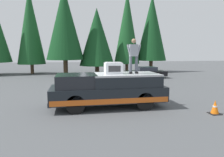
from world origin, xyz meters
TOP-DOWN VIEW (x-y plane):
  - ground_plane at (0.00, 0.00)m, footprint 90.00×90.00m
  - pickup_truck at (-0.49, -0.19)m, footprint 2.01×5.54m
  - compressor_unit at (-0.45, -0.46)m, footprint 0.65×0.84m
  - person_on_truck_bed at (-0.56, -1.45)m, footprint 0.29×0.72m
  - parked_car_black at (10.11, -5.93)m, footprint 1.64×4.10m
  - traffic_cone at (-2.52, -4.60)m, footprint 0.47×0.47m
  - conifer_far_left at (16.45, -8.89)m, footprint 3.93×3.93m
  - conifer_left at (16.21, -5.49)m, footprint 3.27×3.27m
  - conifer_center_left at (15.63, -1.54)m, footprint 4.33×4.33m
  - conifer_center_right at (15.15, 2.26)m, footprint 4.34×4.34m
  - conifer_right at (16.77, 6.33)m, footprint 3.29×3.29m

SIDE VIEW (x-z plane):
  - ground_plane at x=0.00m, z-range 0.00..0.00m
  - traffic_cone at x=-2.52m, z-range -0.02..0.60m
  - parked_car_black at x=10.11m, z-range 0.00..1.16m
  - pickup_truck at x=-0.49m, z-range 0.05..1.70m
  - compressor_unit at x=-0.45m, z-range 1.65..2.21m
  - person_on_truck_bed at x=-0.56m, z-range 1.71..3.40m
  - conifer_center_left at x=15.63m, z-range 0.49..8.42m
  - conifer_left at x=16.21m, z-range 0.58..10.89m
  - conifer_right at x=16.77m, z-range 0.59..10.87m
  - conifer_far_left at x=16.45m, z-range 0.75..10.78m
  - conifer_center_right at x=15.15m, z-range 0.87..11.03m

